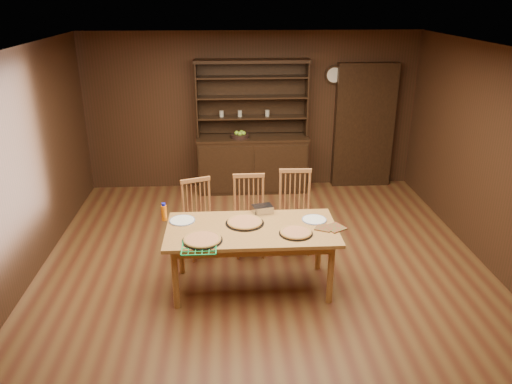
{
  "coord_description": "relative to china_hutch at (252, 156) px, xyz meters",
  "views": [
    {
      "loc": [
        -0.42,
        -5.22,
        3.16
      ],
      "look_at": [
        -0.08,
        0.4,
        0.9
      ],
      "focal_mm": 35.0,
      "sensor_mm": 36.0,
      "label": 1
    }
  ],
  "objects": [
    {
      "name": "floor",
      "position": [
        0.0,
        -2.75,
        -0.6
      ],
      "size": [
        6.0,
        6.0,
        0.0
      ],
      "primitive_type": "plane",
      "color": "brown",
      "rests_on": "ground"
    },
    {
      "name": "pizza_right",
      "position": [
        0.29,
        -3.22,
        0.17
      ],
      "size": [
        0.36,
        0.36,
        0.04
      ],
      "color": "black",
      "rests_on": "dining_table"
    },
    {
      "name": "foil_dish",
      "position": [
        -0.03,
        -2.64,
        0.2
      ],
      "size": [
        0.26,
        0.21,
        0.09
      ],
      "primitive_type": "cube",
      "rotation": [
        0.0,
        0.0,
        0.23
      ],
      "color": "silver",
      "rests_on": "dining_table"
    },
    {
      "name": "pizza_center",
      "position": [
        -0.24,
        -2.93,
        0.17
      ],
      "size": [
        0.43,
        0.43,
        0.04
      ],
      "color": "black",
      "rests_on": "dining_table"
    },
    {
      "name": "pizza_left",
      "position": [
        -0.7,
        -3.32,
        0.17
      ],
      "size": [
        0.42,
        0.42,
        0.04
      ],
      "color": "black",
      "rests_on": "dining_table"
    },
    {
      "name": "fruit_bowl",
      "position": [
        -0.21,
        -0.07,
        0.39
      ],
      "size": [
        0.3,
        0.3,
        0.12
      ],
      "color": "black",
      "rests_on": "china_hutch"
    },
    {
      "name": "pot_holder_b",
      "position": [
        0.62,
        -3.1,
        0.16
      ],
      "size": [
        0.24,
        0.24,
        0.01
      ],
      "primitive_type": "cube",
      "rotation": [
        0.0,
        0.0,
        -0.46
      ],
      "color": "#B3141E",
      "rests_on": "dining_table"
    },
    {
      "name": "doorway",
      "position": [
        1.9,
        0.15,
        0.45
      ],
      "size": [
        1.0,
        0.18,
        2.1
      ],
      "primitive_type": "cube",
      "color": "black",
      "rests_on": "floor"
    },
    {
      "name": "plate_right",
      "position": [
        0.55,
        -2.89,
        0.16
      ],
      "size": [
        0.28,
        0.28,
        0.02
      ],
      "color": "white",
      "rests_on": "dining_table"
    },
    {
      "name": "cooling_rack",
      "position": [
        -0.73,
        -3.45,
        0.16
      ],
      "size": [
        0.36,
        0.36,
        0.02
      ],
      "primitive_type": null,
      "rotation": [
        0.0,
        0.0,
        -0.06
      ],
      "color": "#0DB24A",
      "rests_on": "dining_table"
    },
    {
      "name": "wall_clock",
      "position": [
        1.35,
        0.2,
        1.3
      ],
      "size": [
        0.3,
        0.05,
        0.3
      ],
      "color": "black",
      "rests_on": "room_shell"
    },
    {
      "name": "pot_holder_a",
      "position": [
        0.74,
        -3.11,
        0.16
      ],
      "size": [
        0.27,
        0.27,
        0.01
      ],
      "primitive_type": "cube",
      "rotation": [
        0.0,
        0.0,
        0.53
      ],
      "color": "#B3141E",
      "rests_on": "dining_table"
    },
    {
      "name": "plate_left",
      "position": [
        -0.95,
        -2.82,
        0.16
      ],
      "size": [
        0.29,
        0.29,
        0.02
      ],
      "color": "white",
      "rests_on": "dining_table"
    },
    {
      "name": "juice_bottle",
      "position": [
        -1.15,
        -2.78,
        0.25
      ],
      "size": [
        0.06,
        0.06,
        0.21
      ],
      "color": "orange",
      "rests_on": "dining_table"
    },
    {
      "name": "chair_center",
      "position": [
        -0.16,
        -2.17,
        -0.05
      ],
      "size": [
        0.43,
        0.41,
        1.03
      ],
      "rotation": [
        0.0,
        0.0,
        0.01
      ],
      "color": "#BB7840",
      "rests_on": "floor"
    },
    {
      "name": "chair_left",
      "position": [
        -0.8,
        -2.18,
        -0.07
      ],
      "size": [
        0.52,
        0.5,
        0.99
      ],
      "rotation": [
        0.0,
        0.0,
        0.35
      ],
      "color": "#BB7840",
      "rests_on": "floor"
    },
    {
      "name": "room_shell",
      "position": [
        0.0,
        -2.75,
        0.98
      ],
      "size": [
        6.0,
        6.0,
        6.0
      ],
      "color": "white",
      "rests_on": "floor"
    },
    {
      "name": "china_hutch",
      "position": [
        0.0,
        0.0,
        0.0
      ],
      "size": [
        1.84,
        0.52,
        2.17
      ],
      "color": "black",
      "rests_on": "floor"
    },
    {
      "name": "chair_right",
      "position": [
        0.44,
        -2.12,
        -0.03
      ],
      "size": [
        0.45,
        0.43,
        1.07
      ],
      "rotation": [
        0.0,
        0.0,
        -0.04
      ],
      "color": "#BB7840",
      "rests_on": "floor"
    },
    {
      "name": "dining_table",
      "position": [
        -0.17,
        -3.04,
        0.07
      ],
      "size": [
        1.88,
        0.94,
        0.75
      ],
      "color": "#BE7E41",
      "rests_on": "floor"
    }
  ]
}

